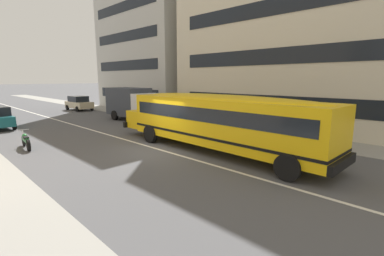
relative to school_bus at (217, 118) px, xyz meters
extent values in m
plane|color=#4C4C4F|center=(-2.33, -1.82, -1.70)|extent=(400.00, 400.00, 0.00)
cube|color=gray|center=(-2.33, 5.65, -1.69)|extent=(120.00, 3.00, 0.01)
cube|color=silver|center=(-2.33, -1.82, -1.70)|extent=(110.00, 0.16, 0.01)
cube|color=yellow|center=(0.25, 0.00, -0.11)|extent=(10.97, 2.68, 2.19)
cube|color=yellow|center=(-6.01, 0.11, -0.66)|extent=(1.63, 2.11, 1.09)
cube|color=black|center=(-6.81, 0.12, -1.02)|extent=(0.24, 2.49, 0.36)
cube|color=black|center=(5.79, -0.10, -1.02)|extent=(0.24, 2.49, 0.36)
cube|color=black|center=(0.25, 0.00, 0.28)|extent=(10.32, 2.70, 0.64)
cube|color=black|center=(0.25, 0.00, -0.76)|extent=(10.99, 2.71, 0.12)
ellipsoid|color=yellow|center=(0.25, 0.00, 0.98)|extent=(10.53, 2.47, 0.36)
cylinder|color=red|center=(-3.23, 1.48, -0.22)|extent=(0.44, 0.44, 0.03)
cylinder|color=black|center=(-3.93, -1.17, -1.20)|extent=(1.00, 0.30, 0.99)
cylinder|color=black|center=(-3.88, 1.31, -1.20)|extent=(1.00, 0.30, 0.99)
cylinder|color=black|center=(4.38, -1.32, -1.20)|extent=(1.00, 0.30, 0.99)
cylinder|color=black|center=(4.42, 1.17, -1.20)|extent=(1.00, 0.30, 0.99)
cube|color=#C1B28E|center=(-22.95, 2.81, -1.05)|extent=(3.95, 1.83, 0.70)
cube|color=black|center=(-23.10, 2.81, -0.38)|extent=(2.25, 1.63, 0.64)
cylinder|color=black|center=(-21.68, 3.70, -1.40)|extent=(0.61, 0.20, 0.60)
cylinder|color=black|center=(-21.63, 2.00, -1.40)|extent=(0.61, 0.20, 0.60)
cylinder|color=black|center=(-24.28, 3.62, -1.40)|extent=(0.61, 0.20, 0.60)
cylinder|color=black|center=(-24.23, 1.92, -1.40)|extent=(0.61, 0.20, 0.60)
cylinder|color=black|center=(-16.74, -5.70, -1.40)|extent=(0.60, 0.19, 0.60)
cylinder|color=black|center=(-14.14, -5.65, -1.40)|extent=(0.60, 0.19, 0.60)
cube|color=silver|center=(-9.59, 2.89, -0.28)|extent=(1.81, 2.21, 2.00)
cube|color=black|center=(-8.67, 2.89, 0.02)|extent=(0.05, 1.85, 0.70)
cube|color=#333842|center=(-12.59, 2.91, -0.08)|extent=(4.21, 2.22, 2.40)
cylinder|color=black|center=(-9.59, 3.99, -1.28)|extent=(0.84, 0.26, 0.84)
cylinder|color=black|center=(-9.60, 1.79, -1.28)|extent=(0.84, 0.26, 0.84)
cylinder|color=black|center=(-13.16, 4.01, -1.28)|extent=(0.84, 0.26, 0.84)
cylinder|color=black|center=(-13.17, 1.81, -1.28)|extent=(0.84, 0.26, 0.84)
cylinder|color=black|center=(-8.14, -6.54, -1.40)|extent=(0.61, 0.14, 0.60)
cylinder|color=black|center=(-6.74, -6.67, -1.40)|extent=(0.61, 0.17, 0.60)
cube|color=#1E662D|center=(-7.44, -6.60, -1.20)|extent=(1.11, 0.26, 0.24)
ellipsoid|color=#1E662D|center=(-7.62, -6.59, -1.04)|extent=(0.42, 0.26, 0.22)
cube|color=black|center=(-7.22, -6.62, -1.08)|extent=(0.54, 0.25, 0.12)
cylinder|color=silver|center=(-7.99, -6.55, -0.78)|extent=(0.08, 0.56, 0.03)
cylinder|color=silver|center=(-8.02, -6.55, -1.15)|extent=(0.29, 0.08, 0.67)
cube|color=#B7B7B2|center=(-19.59, 13.13, 7.90)|extent=(14.17, 11.96, 19.20)
cube|color=black|center=(-19.59, 7.13, 0.22)|extent=(11.90, 0.04, 1.10)
cube|color=black|center=(-19.59, 7.13, 3.42)|extent=(11.90, 0.04, 1.10)
cube|color=black|center=(-19.59, 7.13, 6.62)|extent=(11.90, 0.04, 1.10)
cube|color=black|center=(-19.59, 7.13, 9.82)|extent=(11.90, 0.04, 1.10)
cube|color=beige|center=(-0.03, 14.00, 7.90)|extent=(21.49, 13.70, 19.20)
cube|color=black|center=(-0.03, 7.13, 0.22)|extent=(18.05, 0.04, 1.10)
cube|color=black|center=(-0.03, 7.13, 3.42)|extent=(18.05, 0.04, 1.10)
cube|color=black|center=(-0.03, 7.13, 6.62)|extent=(18.05, 0.04, 1.10)
camera|label=1|loc=(8.46, -10.29, 1.91)|focal=25.36mm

